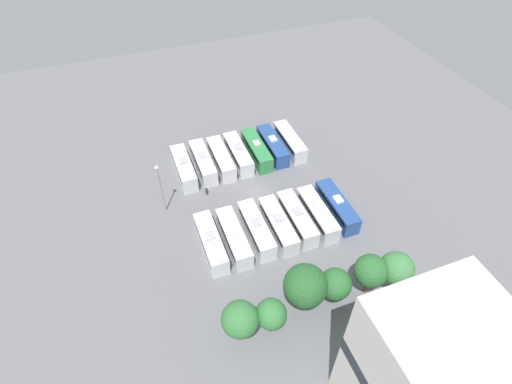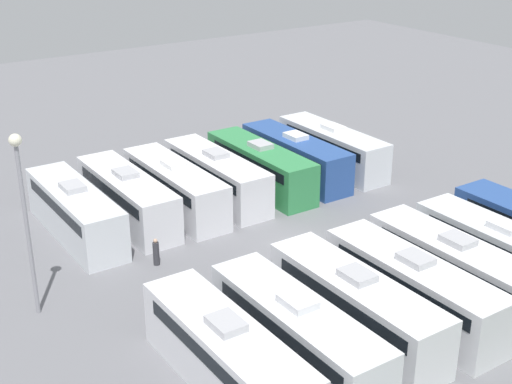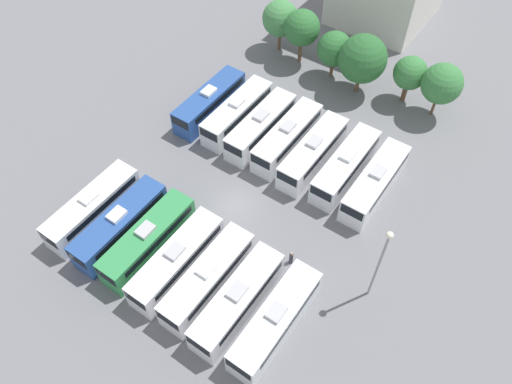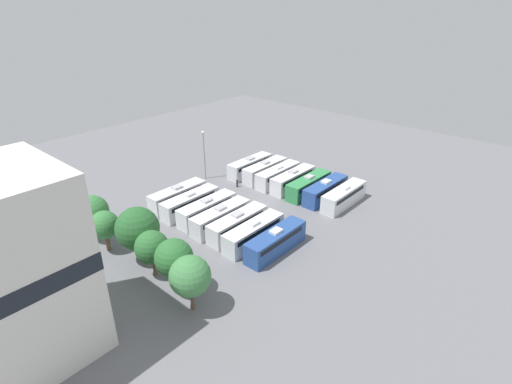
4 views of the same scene
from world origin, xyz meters
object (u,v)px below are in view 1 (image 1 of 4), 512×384
at_px(bus_12, 234,237).
at_px(tree_0, 397,269).
at_px(worker_person, 206,191).
at_px(bus_5, 203,162).
at_px(bus_0, 290,141).
at_px(bus_11, 256,229).
at_px(bus_1, 273,145).
at_px(bus_13, 211,242).
at_px(bus_2, 257,150).
at_px(tree_5, 240,319).
at_px(bus_7, 337,206).
at_px(tree_1, 371,271).
at_px(bus_8, 317,214).
at_px(bus_6, 184,168).
at_px(bus_3, 238,154).
at_px(tree_4, 271,314).
at_px(bus_9, 297,218).
at_px(bus_4, 221,158).
at_px(bus_10, 278,225).
at_px(light_pole, 160,182).
at_px(tree_2, 336,284).
at_px(tree_3, 305,286).

height_order(bus_12, tree_0, tree_0).
bearing_deg(worker_person, bus_5, -100.88).
xyz_separation_m(bus_0, bus_11, (13.42, 17.90, 0.00)).
bearing_deg(bus_1, bus_0, -179.21).
height_order(bus_0, tree_0, tree_0).
distance_m(bus_11, tree_0, 20.26).
relative_size(bus_12, bus_13, 1.00).
xyz_separation_m(bus_2, tree_5, (14.04, 31.84, 2.77)).
xyz_separation_m(bus_7, tree_1, (3.32, 13.96, 3.13)).
bearing_deg(bus_8, bus_12, -0.39).
bearing_deg(bus_13, bus_6, -90.37).
bearing_deg(bus_1, bus_7, 101.47).
relative_size(bus_3, bus_8, 1.00).
xyz_separation_m(bus_2, tree_4, (10.31, 32.25, 2.23)).
bearing_deg(tree_5, bus_13, -91.35).
relative_size(bus_9, bus_12, 1.00).
bearing_deg(bus_4, tree_1, 108.09).
height_order(bus_2, bus_11, same).
bearing_deg(bus_10, bus_5, -69.61).
relative_size(bus_7, tree_5, 1.53).
relative_size(bus_0, worker_person, 6.32).
xyz_separation_m(bus_0, bus_6, (20.36, 0.39, 0.00)).
height_order(worker_person, light_pole, light_pole).
xyz_separation_m(bus_12, light_pole, (8.13, -10.54, 4.52)).
bearing_deg(bus_13, bus_1, -133.45).
distance_m(bus_2, tree_2, 31.40).
xyz_separation_m(bus_2, bus_6, (13.59, 0.11, 0.00)).
bearing_deg(tree_3, bus_5, -80.86).
height_order(bus_6, tree_3, tree_3).
xyz_separation_m(bus_3, bus_11, (3.16, 17.79, 0.00)).
height_order(bus_7, tree_4, tree_4).
xyz_separation_m(bus_2, tree_2, (1.19, 31.30, 2.29)).
distance_m(bus_8, tree_3, 15.38).
height_order(bus_3, tree_5, tree_5).
bearing_deg(bus_7, tree_5, 34.17).
bearing_deg(bus_3, worker_person, 39.22).
xyz_separation_m(bus_7, tree_0, (-0.18, 14.63, 2.79)).
distance_m(tree_2, tree_5, 12.87).
bearing_deg(light_pole, bus_4, -147.68).
height_order(tree_1, tree_3, tree_3).
bearing_deg(bus_8, bus_9, -4.65).
bearing_deg(tree_5, tree_1, -179.26).
bearing_deg(bus_1, bus_12, 53.33).
bearing_deg(bus_12, bus_5, -90.73).
distance_m(bus_11, light_pole, 16.23).
xyz_separation_m(bus_8, tree_5, (17.30, 13.84, 2.77)).
bearing_deg(tree_1, light_pole, -47.84).
bearing_deg(bus_4, worker_person, 53.79).
height_order(tree_0, tree_1, tree_1).
bearing_deg(bus_4, bus_0, -178.73).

